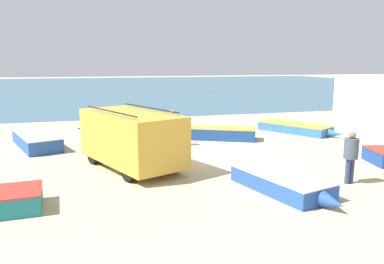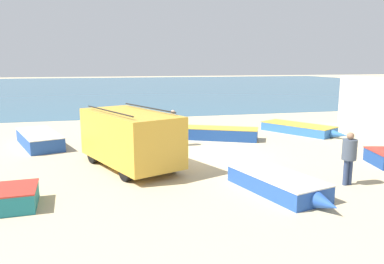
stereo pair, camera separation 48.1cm
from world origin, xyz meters
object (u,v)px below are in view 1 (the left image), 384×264
at_px(fishing_rowboat_2, 283,183).
at_px(fishing_rowboat_6, 124,128).
at_px(fishing_rowboat_4, 216,133).
at_px(fisherman_1, 107,123).
at_px(fishing_rowboat_3, 296,128).
at_px(fishing_rowboat_5, 36,140).
at_px(parked_van, 131,137).
at_px(fisherman_2, 172,125).
at_px(fisherman_0, 351,153).

height_order(fishing_rowboat_2, fishing_rowboat_6, fishing_rowboat_2).
relative_size(fishing_rowboat_4, fishing_rowboat_6, 0.90).
relative_size(fishing_rowboat_2, fisherman_1, 2.31).
relative_size(fishing_rowboat_3, fishing_rowboat_5, 0.96).
distance_m(fishing_rowboat_6, fisherman_1, 3.29).
distance_m(parked_van, fisherman_1, 4.46).
height_order(fishing_rowboat_4, fishing_rowboat_5, fishing_rowboat_5).
bearing_deg(fishing_rowboat_6, fisherman_2, 131.16).
distance_m(fishing_rowboat_4, fisherman_0, 8.49).
xyz_separation_m(fisherman_0, fisherman_1, (-7.46, 8.35, 0.01)).
relative_size(fishing_rowboat_3, fishing_rowboat_4, 1.07).
bearing_deg(fishing_rowboat_5, fishing_rowboat_2, -156.19).
xyz_separation_m(parked_van, fishing_rowboat_4, (4.96, 4.32, -0.88)).
bearing_deg(fishing_rowboat_4, fishing_rowboat_3, -147.83).
distance_m(fishing_rowboat_2, fisherman_2, 7.64).
xyz_separation_m(parked_van, fishing_rowboat_2, (4.26, -4.06, -0.92)).
bearing_deg(fisherman_2, parked_van, 56.05).
bearing_deg(fishing_rowboat_2, fisherman_2, 179.83).
bearing_deg(fishing_rowboat_5, fisherman_1, -119.08).
bearing_deg(fishing_rowboat_3, fishing_rowboat_2, -62.60).
bearing_deg(fishing_rowboat_4, fishing_rowboat_2, 111.55).
relative_size(fishing_rowboat_4, fisherman_0, 2.56).
bearing_deg(fisherman_1, fishing_rowboat_5, -54.48).
bearing_deg(fisherman_1, fishing_rowboat_3, 138.32).
bearing_deg(fisherman_0, fishing_rowboat_3, -28.48).
bearing_deg(fisherman_0, fishing_rowboat_5, 42.52).
distance_m(parked_van, fishing_rowboat_3, 11.25).
relative_size(fishing_rowboat_2, fishing_rowboat_6, 0.82).
height_order(parked_van, fisherman_0, parked_van).
relative_size(fishing_rowboat_6, fisherman_0, 2.85).
height_order(fishing_rowboat_4, fisherman_1, fisherman_1).
height_order(fishing_rowboat_3, fisherman_1, fisherman_1).
bearing_deg(fisherman_1, fishing_rowboat_2, 76.18).
bearing_deg(fishing_rowboat_6, fisherman_1, 86.07).
bearing_deg(fishing_rowboat_5, fisherman_0, -148.21).
height_order(fishing_rowboat_3, fishing_rowboat_4, fishing_rowboat_4).
relative_size(fishing_rowboat_2, fisherman_0, 2.34).
xyz_separation_m(fisherman_0, fisherman_2, (-4.45, 7.24, -0.00)).
height_order(fishing_rowboat_5, fisherman_1, fisherman_1).
distance_m(fisherman_0, fisherman_1, 11.20).
relative_size(fishing_rowboat_5, fisherman_0, 2.84).
bearing_deg(fishing_rowboat_2, fishing_rowboat_4, 160.53).
xyz_separation_m(fishing_rowboat_2, fishing_rowboat_5, (-8.30, 9.10, 0.06)).
relative_size(parked_van, fisherman_1, 2.91).
xyz_separation_m(fishing_rowboat_2, fisherman_1, (-4.92, 8.47, 0.80)).
relative_size(parked_van, fishing_rowboat_3, 1.08).
distance_m(parked_van, fishing_rowboat_6, 7.48).
bearing_deg(fisherman_1, fishing_rowboat_6, -154.02).
bearing_deg(parked_van, fishing_rowboat_5, 16.38).
height_order(fishing_rowboat_3, fisherman_0, fisherman_0).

